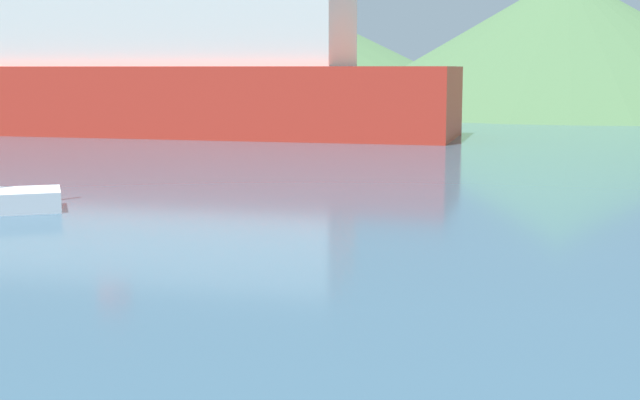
% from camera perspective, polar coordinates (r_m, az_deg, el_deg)
% --- Properties ---
extents(ferry_distant, '(33.48, 7.12, 8.51)m').
position_cam_1_polar(ferry_distant, '(44.51, -13.46, 8.10)').
color(ferry_distant, red).
rests_on(ferry_distant, ground_plane).
extents(hill_west, '(26.29, 26.29, 9.18)m').
position_cam_1_polar(hill_west, '(97.14, -19.26, 8.84)').
color(hill_west, '#4C6647').
rests_on(hill_west, ground_plane).
extents(hill_central, '(44.69, 44.69, 10.69)m').
position_cam_1_polar(hill_central, '(84.09, -4.03, 9.93)').
color(hill_central, '#476B42').
rests_on(hill_central, ground_plane).
extents(hill_east, '(34.44, 34.44, 9.94)m').
position_cam_1_polar(hill_east, '(67.96, 15.43, 9.70)').
color(hill_east, '#476B42').
rests_on(hill_east, ground_plane).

